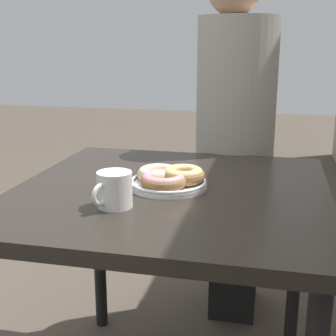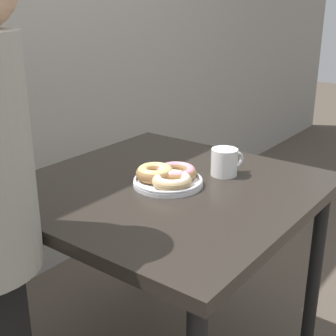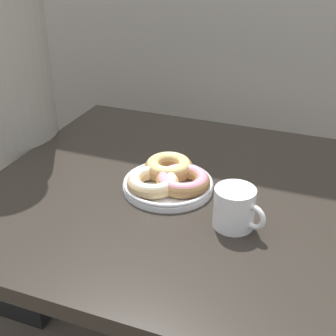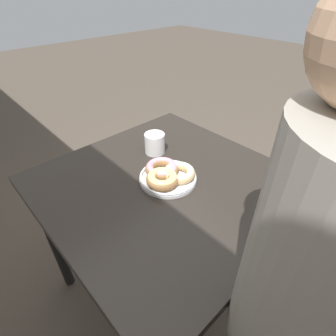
# 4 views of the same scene
# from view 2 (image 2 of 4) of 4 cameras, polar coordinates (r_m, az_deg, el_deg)

# --- Properties ---
(dining_table) EXTENTS (0.93, 0.92, 0.78)m
(dining_table) POSITION_cam_2_polar(r_m,az_deg,el_deg) (1.59, -0.28, -4.98)
(dining_table) COLOR #28231E
(dining_table) RESTS_ON ground_plane
(donut_plate) EXTENTS (0.25, 0.25, 0.06)m
(donut_plate) POSITION_cam_2_polar(r_m,az_deg,el_deg) (1.54, -0.04, -1.03)
(donut_plate) COLOR white
(donut_plate) RESTS_ON dining_table
(coffee_mug) EXTENTS (0.12, 0.09, 0.09)m
(coffee_mug) POSITION_cam_2_polar(r_m,az_deg,el_deg) (1.64, 6.95, 0.78)
(coffee_mug) COLOR white
(coffee_mug) RESTS_ON dining_table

